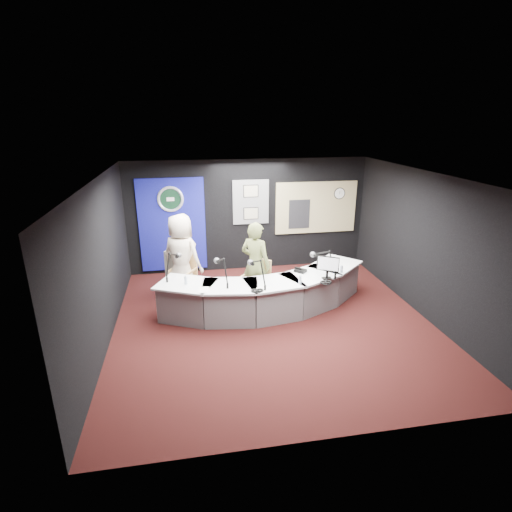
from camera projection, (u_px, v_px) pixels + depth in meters
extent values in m
plane|color=black|center=(273.00, 322.00, 7.73)|extent=(6.00, 6.00, 0.00)
cube|color=silver|center=(276.00, 177.00, 6.79)|extent=(6.00, 6.00, 0.02)
cube|color=black|center=(249.00, 216.00, 10.05)|extent=(6.00, 0.02, 2.80)
cube|color=black|center=(332.00, 341.00, 4.47)|extent=(6.00, 0.02, 2.80)
cube|color=black|center=(102.00, 264.00, 6.77)|extent=(0.02, 6.00, 2.80)
cube|color=black|center=(425.00, 245.00, 7.75)|extent=(0.02, 6.00, 2.80)
cube|color=navy|center=(172.00, 225.00, 9.76)|extent=(1.60, 0.05, 2.30)
torus|color=silver|center=(170.00, 199.00, 9.50)|extent=(0.63, 0.07, 0.63)
cylinder|color=black|center=(170.00, 199.00, 9.51)|extent=(0.48, 0.01, 0.48)
cube|color=slate|center=(251.00, 202.00, 9.91)|extent=(0.90, 0.04, 1.10)
cube|color=#9C9071|center=(251.00, 191.00, 9.79)|extent=(0.34, 0.02, 0.27)
cube|color=#9C9071|center=(251.00, 213.00, 9.97)|extent=(0.34, 0.02, 0.27)
cube|color=tan|center=(316.00, 207.00, 10.25)|extent=(2.12, 0.06, 1.32)
cube|color=#FFE9A1|center=(316.00, 208.00, 10.24)|extent=(2.00, 0.02, 1.20)
cube|color=black|center=(299.00, 214.00, 10.20)|extent=(0.55, 0.02, 0.75)
cylinder|color=white|center=(340.00, 193.00, 10.21)|extent=(0.28, 0.01, 0.28)
cube|color=gray|center=(176.00, 267.00, 8.80)|extent=(0.48, 0.34, 0.70)
imported|color=beige|center=(182.00, 257.00, 8.52)|extent=(1.09, 1.00, 1.87)
imported|color=#5D6535|center=(256.00, 264.00, 8.19)|extent=(0.78, 0.75, 1.79)
cube|color=black|center=(328.00, 263.00, 7.75)|extent=(0.36, 0.23, 0.28)
cube|color=black|center=(300.00, 271.00, 8.19)|extent=(0.29, 0.28, 0.06)
torus|color=black|center=(326.00, 282.00, 7.65)|extent=(0.23, 0.23, 0.04)
torus|color=black|center=(257.00, 291.00, 7.28)|extent=(0.20, 0.20, 0.03)
cube|color=white|center=(203.00, 290.00, 7.35)|extent=(0.23, 0.30, 0.00)
cube|color=white|center=(262.00, 289.00, 7.38)|extent=(0.32, 0.36, 0.00)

